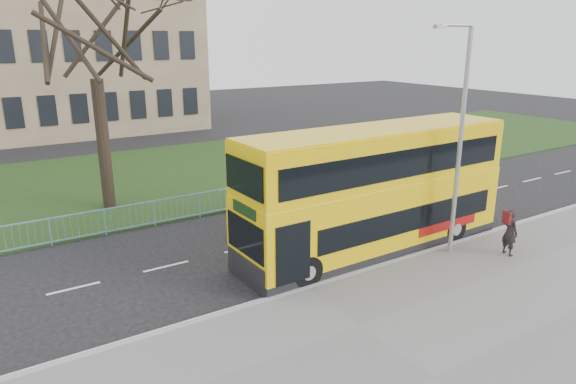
% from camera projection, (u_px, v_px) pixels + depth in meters
% --- Properties ---
extents(ground, '(120.00, 120.00, 0.00)m').
position_uv_depth(ground, '(279.00, 273.00, 17.10)').
color(ground, black).
rests_on(ground, ground).
extents(pavement, '(80.00, 10.50, 0.12)m').
position_uv_depth(pavement, '(434.00, 380.00, 11.63)').
color(pavement, slate).
rests_on(pavement, ground).
extents(kerb, '(80.00, 0.20, 0.14)m').
position_uv_depth(kerb, '(305.00, 289.00, 15.83)').
color(kerb, '#979799').
rests_on(kerb, ground).
extents(grass_verge, '(80.00, 15.40, 0.08)m').
position_uv_depth(grass_verge, '(145.00, 178.00, 28.64)').
color(grass_verge, '#1B3914').
rests_on(grass_verge, ground).
extents(guard_railing, '(40.00, 0.12, 1.10)m').
position_uv_depth(guard_railing, '(199.00, 205.00, 22.27)').
color(guard_railing, '#7EBCE1').
rests_on(guard_railing, ground).
extents(bare_tree, '(9.61, 9.61, 13.73)m').
position_uv_depth(bare_tree, '(94.00, 52.00, 21.64)').
color(bare_tree, black).
rests_on(bare_tree, grass_verge).
extents(yellow_bus, '(10.69, 2.69, 4.47)m').
position_uv_depth(yellow_bus, '(376.00, 187.00, 18.34)').
color(yellow_bus, yellow).
rests_on(yellow_bus, ground).
extents(pedestrian, '(0.48, 0.66, 1.68)m').
position_uv_depth(pedestrian, '(510.00, 232.00, 18.03)').
color(pedestrian, black).
rests_on(pedestrian, pavement).
extents(street_lamp, '(1.66, 0.24, 7.82)m').
position_uv_depth(street_lamp, '(459.00, 134.00, 17.25)').
color(street_lamp, '#92949A').
rests_on(street_lamp, pavement).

